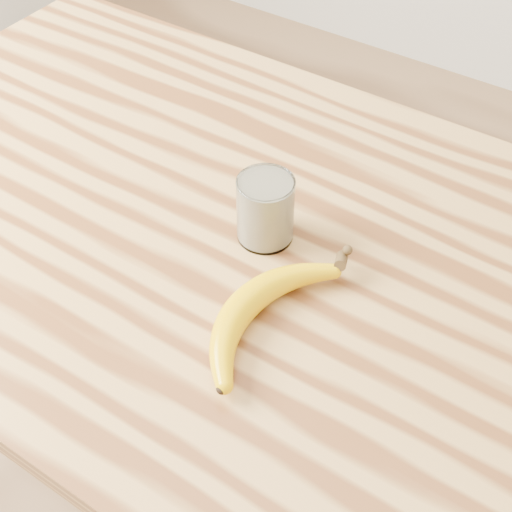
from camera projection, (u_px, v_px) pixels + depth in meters
The scene contains 3 objects.
table at pixel (195, 271), 1.10m from camera, with size 1.20×0.80×0.90m.
smoothie_glass at pixel (265, 209), 0.93m from camera, with size 0.08×0.08×0.10m.
banana at pixel (246, 302), 0.86m from camera, with size 0.12×0.32×0.04m, color #E5AB00, non-canonical shape.
Camera 1 is at (0.49, -0.56, 1.58)m, focal length 50.00 mm.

